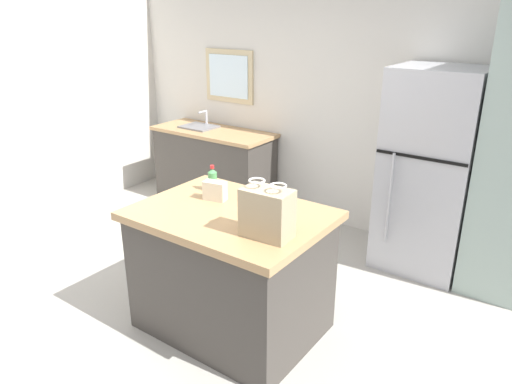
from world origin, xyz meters
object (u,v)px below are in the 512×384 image
at_px(kitchen_island, 231,271).
at_px(small_box, 215,191).
at_px(shopping_bag, 267,213).
at_px(bottle, 213,180).
at_px(ear_defenders, 264,211).
at_px(refrigerator, 430,172).

distance_m(kitchen_island, small_box, 0.58).
xyz_separation_m(kitchen_island, shopping_bag, (0.41, -0.16, 0.61)).
height_order(bottle, ear_defenders, bottle).
bearing_deg(small_box, ear_defenders, -0.66).
height_order(small_box, bottle, bottle).
relative_size(kitchen_island, bottle, 6.45).
relative_size(kitchen_island, shopping_bag, 3.75).
bearing_deg(bottle, kitchen_island, -33.76).
relative_size(kitchen_island, ear_defenders, 6.19).
height_order(shopping_bag, bottle, shopping_bag).
bearing_deg(small_box, kitchen_island, -25.84).
relative_size(refrigerator, small_box, 10.99).
bearing_deg(refrigerator, small_box, -122.39).
bearing_deg(shopping_bag, small_box, 157.01).
relative_size(refrigerator, bottle, 8.83).
relative_size(shopping_bag, ear_defenders, 1.65).
height_order(kitchen_island, small_box, small_box).
relative_size(refrigerator, shopping_bag, 5.13).
height_order(shopping_bag, ear_defenders, shopping_bag).
xyz_separation_m(refrigerator, shopping_bag, (-0.40, -1.90, 0.19)).
bearing_deg(refrigerator, ear_defenders, -110.35).
xyz_separation_m(small_box, ear_defenders, (0.43, -0.00, -0.05)).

